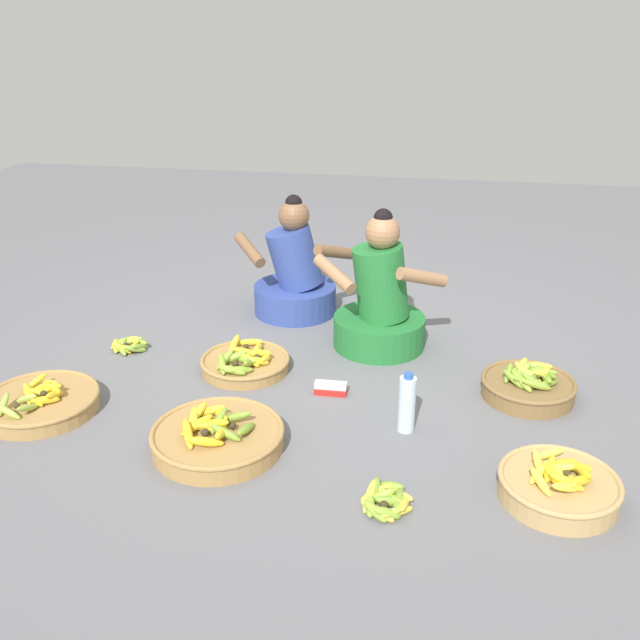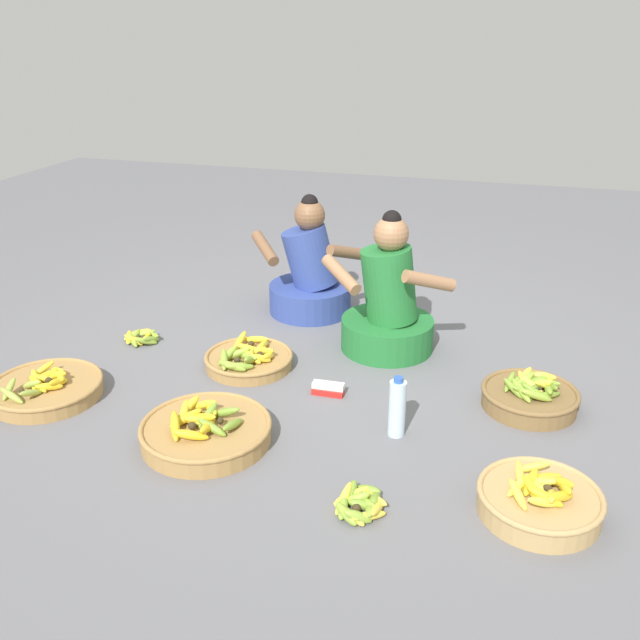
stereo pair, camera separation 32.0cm
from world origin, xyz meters
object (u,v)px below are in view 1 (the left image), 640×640
(vendor_woman_front, at_px, (380,304))
(vendor_woman_behind, at_px, (295,277))
(banana_basket_back_right, at_px, (529,385))
(banana_basket_front_left, at_px, (217,436))
(water_bottle, at_px, (407,404))
(loose_bananas_front_right, at_px, (129,345))
(loose_bananas_near_vendor, at_px, (386,500))
(banana_basket_back_center, at_px, (41,402))
(banana_basket_front_center, at_px, (559,485))
(packet_carton_stack, at_px, (331,388))
(banana_basket_mid_left, at_px, (245,362))

(vendor_woman_front, relative_size, vendor_woman_behind, 1.06)
(banana_basket_back_right, bearing_deg, banana_basket_front_left, -152.18)
(banana_basket_front_left, relative_size, water_bottle, 2.01)
(vendor_woman_behind, xyz_separation_m, loose_bananas_front_right, (-0.80, -0.72, -0.21))
(loose_bananas_near_vendor, height_order, water_bottle, water_bottle)
(vendor_woman_front, distance_m, loose_bananas_front_right, 1.44)
(banana_basket_front_left, relative_size, loose_bananas_front_right, 2.51)
(banana_basket_back_center, xyz_separation_m, loose_bananas_front_right, (0.12, 0.71, -0.02))
(banana_basket_front_center, distance_m, water_bottle, 0.74)
(vendor_woman_behind, distance_m, loose_bananas_front_right, 1.10)
(banana_basket_back_right, bearing_deg, vendor_woman_front, 150.56)
(vendor_woman_behind, height_order, packet_carton_stack, vendor_woman_behind)
(vendor_woman_front, bearing_deg, vendor_woman_behind, 145.37)
(packet_carton_stack, bearing_deg, banana_basket_mid_left, 161.81)
(water_bottle, bearing_deg, loose_bananas_near_vendor, -93.06)
(banana_basket_back_right, height_order, water_bottle, water_bottle)
(loose_bananas_near_vendor, bearing_deg, water_bottle, 86.94)
(vendor_woman_front, distance_m, packet_carton_stack, 0.67)
(vendor_woman_behind, bearing_deg, banana_basket_front_left, -89.67)
(loose_bananas_near_vendor, xyz_separation_m, water_bottle, (0.03, 0.56, 0.11))
(banana_basket_front_left, relative_size, loose_bananas_near_vendor, 2.33)
(loose_bananas_near_vendor, relative_size, packet_carton_stack, 1.55)
(loose_bananas_near_vendor, relative_size, water_bottle, 0.86)
(water_bottle, height_order, packet_carton_stack, water_bottle)
(loose_bananas_front_right, height_order, packet_carton_stack, loose_bananas_front_right)
(vendor_woman_behind, distance_m, water_bottle, 1.51)
(banana_basket_back_center, height_order, loose_bananas_near_vendor, banana_basket_back_center)
(vendor_woman_front, distance_m, banana_basket_back_center, 1.83)
(banana_basket_back_center, xyz_separation_m, packet_carton_stack, (1.33, 0.43, -0.02))
(vendor_woman_behind, bearing_deg, loose_bananas_near_vendor, -67.11)
(banana_basket_front_left, height_order, loose_bananas_front_right, banana_basket_front_left)
(packet_carton_stack, bearing_deg, water_bottle, -33.87)
(vendor_woman_behind, xyz_separation_m, packet_carton_stack, (0.41, -1.01, -0.21))
(vendor_woman_front, xyz_separation_m, loose_bananas_front_right, (-1.38, -0.32, -0.23))
(vendor_woman_behind, distance_m, banana_basket_front_center, 2.20)
(banana_basket_front_center, bearing_deg, packet_carton_stack, 147.31)
(vendor_woman_front, relative_size, packet_carton_stack, 4.96)
(packet_carton_stack, bearing_deg, loose_bananas_near_vendor, -66.21)
(banana_basket_back_center, bearing_deg, banana_basket_front_center, -5.50)
(banana_basket_front_center, bearing_deg, banana_basket_front_left, 176.43)
(banana_basket_front_left, bearing_deg, vendor_woman_front, 63.90)
(banana_basket_front_center, bearing_deg, banana_basket_back_right, 93.55)
(banana_basket_front_left, xyz_separation_m, banana_basket_back_right, (1.37, 0.72, 0.01))
(banana_basket_mid_left, distance_m, loose_bananas_near_vendor, 1.31)
(vendor_woman_behind, height_order, banana_basket_back_right, vendor_woman_behind)
(loose_bananas_front_right, relative_size, water_bottle, 0.80)
(banana_basket_mid_left, bearing_deg, packet_carton_stack, -18.19)
(banana_basket_mid_left, distance_m, banana_basket_back_center, 1.02)
(packet_carton_stack, bearing_deg, banana_basket_front_center, -32.69)
(banana_basket_front_center, relative_size, packet_carton_stack, 2.91)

